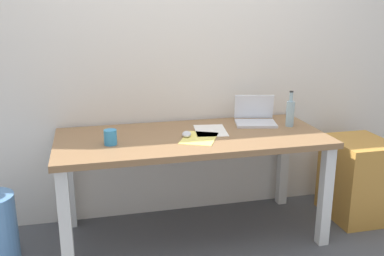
{
  "coord_description": "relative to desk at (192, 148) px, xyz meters",
  "views": [
    {
      "loc": [
        -0.65,
        -2.7,
        1.57
      ],
      "look_at": [
        0.0,
        0.0,
        0.78
      ],
      "focal_mm": 40.96,
      "sensor_mm": 36.0,
      "label": 1
    }
  ],
  "objects": [
    {
      "name": "desk",
      "position": [
        0.0,
        0.0,
        0.0
      ],
      "size": [
        1.78,
        0.77,
        0.73
      ],
      "color": "olive",
      "rests_on": "ground"
    },
    {
      "name": "back_wall",
      "position": [
        0.0,
        0.45,
        0.66
      ],
      "size": [
        5.2,
        0.08,
        2.6
      ],
      "primitive_type": "cube",
      "color": "silver",
      "rests_on": "ground"
    },
    {
      "name": "beer_bottle",
      "position": [
        0.73,
        0.06,
        0.19
      ],
      "size": [
        0.06,
        0.06,
        0.25
      ],
      "color": "#99B7C1",
      "rests_on": "desk"
    },
    {
      "name": "coffee_mug",
      "position": [
        -0.54,
        -0.08,
        0.14
      ],
      "size": [
        0.08,
        0.08,
        0.09
      ],
      "primitive_type": "cylinder",
      "color": "#338CC6",
      "rests_on": "desk"
    },
    {
      "name": "paper_sheet_near_back",
      "position": [
        0.15,
        0.08,
        0.09
      ],
      "size": [
        0.25,
        0.32,
        0.0
      ],
      "primitive_type": "cube",
      "rotation": [
        0.0,
        0.0,
        -0.14
      ],
      "color": "white",
      "rests_on": "desk"
    },
    {
      "name": "laptop_right",
      "position": [
        0.52,
        0.18,
        0.13
      ],
      "size": [
        0.33,
        0.29,
        0.2
      ],
      "color": "silver",
      "rests_on": "desk"
    },
    {
      "name": "ground_plane",
      "position": [
        0.0,
        0.0,
        -0.64
      ],
      "size": [
        8.0,
        8.0,
        0.0
      ],
      "primitive_type": "plane",
      "color": "#515459"
    },
    {
      "name": "computer_mouse",
      "position": [
        -0.04,
        -0.02,
        0.11
      ],
      "size": [
        0.09,
        0.11,
        0.03
      ],
      "primitive_type": "ellipsoid",
      "rotation": [
        0.0,
        0.0,
        -0.29
      ],
      "color": "silver",
      "rests_on": "desk"
    },
    {
      "name": "paper_sheet_center",
      "position": [
        0.03,
        -0.08,
        0.09
      ],
      "size": [
        0.32,
        0.36,
        0.0
      ],
      "primitive_type": "cube",
      "rotation": [
        0.0,
        0.0,
        -0.45
      ],
      "color": "#F4E06B",
      "rests_on": "desk"
    },
    {
      "name": "filing_cabinet",
      "position": [
        1.27,
        -0.02,
        -0.34
      ],
      "size": [
        0.4,
        0.48,
        0.61
      ],
      "primitive_type": "cube",
      "color": "#C68938",
      "rests_on": "ground"
    }
  ]
}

